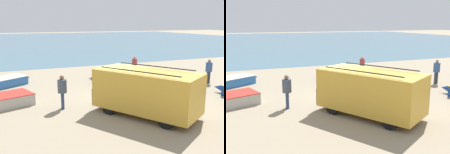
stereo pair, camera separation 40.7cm
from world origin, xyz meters
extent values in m
plane|color=gray|center=(0.00, 0.00, 0.00)|extent=(200.00, 200.00, 0.00)
cube|color=#477084|center=(0.00, 52.00, 0.00)|extent=(120.00, 80.00, 0.01)
cube|color=gold|center=(0.16, -2.69, 1.22)|extent=(4.39, 5.36, 1.88)
cube|color=black|center=(-1.13, -0.52, 0.70)|extent=(1.76, 1.11, 0.84)
cube|color=#1E232D|center=(-1.09, -0.59, 1.78)|extent=(1.67, 1.03, 0.60)
cylinder|color=black|center=(-1.44, -1.86, 0.36)|extent=(0.56, 0.73, 0.72)
cylinder|color=black|center=(0.19, -0.89, 0.36)|extent=(0.56, 0.73, 0.72)
cylinder|color=black|center=(0.13, -4.50, 0.36)|extent=(0.56, 0.73, 0.72)
cylinder|color=black|center=(1.76, -3.52, 0.36)|extent=(0.56, 0.73, 0.72)
cylinder|color=black|center=(-0.56, -3.12, 2.28)|extent=(2.12, 3.51, 0.05)
cylinder|color=black|center=(0.88, -2.26, 2.28)|extent=(2.12, 3.51, 0.05)
cube|color=#234CA3|center=(1.05, 4.88, 0.32)|extent=(1.51, 3.66, 0.65)
cone|color=#234CA3|center=(1.24, 7.05, 0.32)|extent=(0.68, 0.84, 0.61)
cube|color=gold|center=(1.05, 4.88, 0.58)|extent=(1.12, 0.29, 0.05)
cube|color=gold|center=(1.05, 4.88, 0.67)|extent=(1.52, 3.70, 0.04)
cube|color=#2D66AD|center=(-6.23, 6.01, 0.29)|extent=(3.58, 3.00, 0.58)
cone|color=#2D66AD|center=(-4.52, 7.07, 0.29)|extent=(0.91, 0.85, 0.55)
cube|color=silver|center=(-6.23, 6.01, 0.52)|extent=(0.89, 1.27, 0.05)
cube|color=silver|center=(-6.23, 6.01, 0.60)|extent=(3.62, 3.03, 0.04)
cube|color=#ADA89E|center=(-6.30, 1.31, 0.30)|extent=(3.48, 2.57, 0.59)
cube|color=#B22D23|center=(-6.30, 1.31, 0.53)|extent=(0.68, 1.50, 0.05)
cube|color=#B22D23|center=(-6.30, 1.31, 0.61)|extent=(3.52, 2.59, 0.04)
cone|color=navy|center=(6.60, -0.93, 0.32)|extent=(0.85, 0.94, 0.60)
cube|color=#234CA3|center=(5.48, 4.01, 0.28)|extent=(3.08, 3.29, 0.56)
cone|color=#234CA3|center=(6.67, 2.57, 0.28)|extent=(0.83, 0.85, 0.53)
cube|color=silver|center=(5.48, 4.01, 0.49)|extent=(1.17, 1.01, 0.05)
cube|color=silver|center=(5.48, 4.01, 0.58)|extent=(3.11, 3.32, 0.04)
cylinder|color=#5B564C|center=(4.23, 6.12, 0.39)|extent=(0.15, 0.15, 0.78)
cylinder|color=#5B564C|center=(4.07, 6.11, 0.39)|extent=(0.15, 0.15, 0.78)
cylinder|color=#993833|center=(4.15, 6.12, 1.09)|extent=(0.42, 0.42, 0.62)
sphere|color=tan|center=(4.15, 6.12, 1.50)|extent=(0.21, 0.21, 0.21)
cylinder|color=navy|center=(-3.32, -0.11, 0.43)|extent=(0.16, 0.16, 0.86)
cylinder|color=navy|center=(-3.36, -0.29, 0.43)|extent=(0.16, 0.16, 0.86)
cylinder|color=#424C5B|center=(-3.34, -0.20, 1.20)|extent=(0.47, 0.47, 0.68)
sphere|color=#8C664C|center=(-3.34, -0.20, 1.66)|extent=(0.23, 0.23, 0.23)
cylinder|color=#38383D|center=(7.71, 1.41, 0.43)|extent=(0.16, 0.16, 0.85)
cylinder|color=#38383D|center=(7.89, 1.44, 0.43)|extent=(0.16, 0.16, 0.85)
cylinder|color=#335189|center=(7.80, 1.42, 1.19)|extent=(0.46, 0.46, 0.67)
sphere|color=tan|center=(7.80, 1.42, 1.64)|extent=(0.23, 0.23, 0.23)
camera|label=1|loc=(-6.03, -13.16, 4.44)|focal=42.00mm
camera|label=2|loc=(-5.65, -13.31, 4.44)|focal=42.00mm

